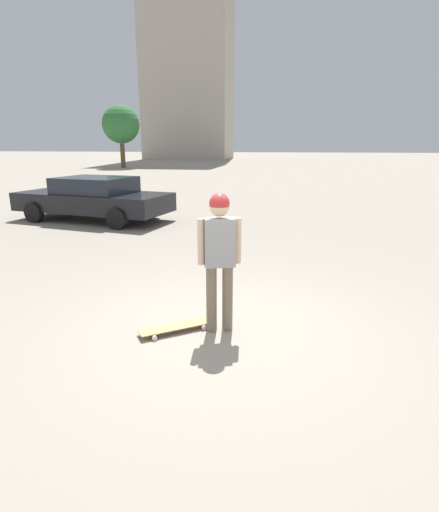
# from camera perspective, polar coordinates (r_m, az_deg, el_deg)

# --- Properties ---
(ground_plane) EXTENTS (220.00, 220.00, 0.00)m
(ground_plane) POSITION_cam_1_polar(r_m,az_deg,el_deg) (5.22, 0.00, -10.49)
(ground_plane) COLOR gray
(person) EXTENTS (0.51, 0.31, 1.76)m
(person) POSITION_cam_1_polar(r_m,az_deg,el_deg) (4.84, 0.00, 0.97)
(person) COLOR #7A6B56
(person) RESTS_ON ground_plane
(skateboard) EXTENTS (0.91, 0.74, 0.07)m
(skateboard) POSITION_cam_1_polar(r_m,az_deg,el_deg) (5.19, -6.15, -9.98)
(skateboard) COLOR tan
(skateboard) RESTS_ON ground_plane
(car_parked_near) EXTENTS (5.03, 2.71, 1.33)m
(car_parked_near) POSITION_cam_1_polar(r_m,az_deg,el_deg) (13.02, -17.50, 7.92)
(car_parked_near) COLOR black
(car_parked_near) RESTS_ON ground_plane
(building_block_distant) EXTENTS (12.64, 9.04, 41.24)m
(building_block_distant) POSITION_cam_1_polar(r_m,az_deg,el_deg) (67.80, -4.64, 31.38)
(building_block_distant) COLOR #B2A899
(building_block_distant) RESTS_ON ground_plane
(tree_distant) EXTENTS (3.56, 3.56, 5.88)m
(tree_distant) POSITION_cam_1_polar(r_m,az_deg,el_deg) (41.40, -13.92, 17.76)
(tree_distant) COLOR brown
(tree_distant) RESTS_ON ground_plane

